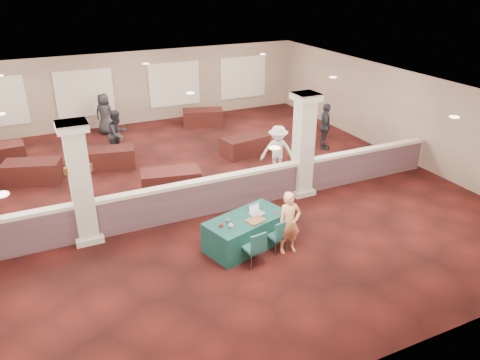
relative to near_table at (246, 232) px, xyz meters
name	(u,v)px	position (x,y,z in m)	size (l,w,h in m)	color
ground	(195,192)	(-0.10, 3.52, -0.40)	(16.00, 16.00, 0.00)	#3F110F
wall_back	(131,88)	(-0.10, 11.52, 1.20)	(16.00, 0.04, 3.20)	#806858
wall_front	(361,298)	(-0.10, -4.48, 1.20)	(16.00, 0.04, 3.20)	#806858
wall_right	(396,113)	(7.90, 3.52, 1.20)	(0.04, 16.00, 3.20)	#806858
ceiling	(190,92)	(-0.10, 3.52, 2.80)	(16.00, 16.00, 0.02)	white
partition_wall	(212,195)	(-0.10, 2.02, 0.16)	(15.60, 0.28, 1.10)	#50363F
column_left	(80,183)	(-3.60, 2.02, 1.23)	(0.72, 0.72, 3.20)	beige
column_right	(303,144)	(2.90, 2.02, 1.23)	(0.72, 0.72, 3.20)	beige
sconce_left	(66,171)	(-3.88, 2.02, 1.60)	(0.12, 0.12, 0.18)	brown
sconce_right	(90,167)	(-3.32, 2.02, 1.60)	(0.12, 0.12, 0.18)	brown
near_table	(246,232)	(0.00, 0.00, 0.00)	(2.10, 1.05, 0.81)	#0F3A39
conf_chair_main	(279,233)	(0.60, -0.61, 0.13)	(0.51, 0.51, 0.89)	#1F5B5A
conf_chair_side	(256,246)	(-0.19, -0.91, 0.14)	(0.52, 0.52, 0.93)	#1F5B5A
woman	(289,223)	(0.84, -0.69, 0.41)	(0.58, 0.39, 1.62)	#F9A56C
far_table_front_left	(33,172)	(-4.67, 6.52, -0.04)	(1.78, 0.89, 0.72)	black
far_table_front_center	(171,181)	(-0.78, 3.82, -0.03)	(1.82, 0.91, 0.74)	black
far_table_front_right	(245,146)	(2.77, 5.77, -0.05)	(1.74, 0.87, 0.71)	black
far_table_back_center	(110,158)	(-2.10, 6.72, -0.05)	(1.72, 0.86, 0.70)	black
far_table_back_right	(203,117)	(2.63, 9.86, -0.04)	(1.77, 0.88, 0.72)	black
attendee_a	(118,134)	(-1.60, 7.52, 0.51)	(0.87, 0.49, 1.82)	black
attendee_b	(278,151)	(2.90, 3.54, 0.48)	(1.13, 0.52, 1.77)	silver
attendee_c	(325,127)	(5.83, 5.02, 0.51)	(1.07, 0.51, 1.82)	black
attendee_d	(105,114)	(-1.53, 10.52, 0.47)	(0.86, 0.46, 1.74)	black
laptop_base	(257,214)	(0.33, 0.04, 0.41)	(0.36, 0.25, 0.02)	#BDBCC1
laptop_screen	(254,208)	(0.30, 0.16, 0.54)	(0.36, 0.01, 0.24)	#BDBCC1
screen_glow	(254,208)	(0.30, 0.16, 0.53)	(0.33, 0.00, 0.21)	silver
knitting	(256,220)	(0.13, -0.25, 0.42)	(0.44, 0.33, 0.03)	#CF6821
yarn_cream	(231,225)	(-0.55, -0.28, 0.46)	(0.12, 0.12, 0.12)	beige
yarn_red	(221,225)	(-0.76, -0.17, 0.46)	(0.11, 0.11, 0.11)	maroon
yarn_grey	(228,220)	(-0.51, -0.01, 0.46)	(0.11, 0.11, 0.11)	#4E4D52
scissors	(275,213)	(0.78, -0.09, 0.41)	(0.13, 0.03, 0.01)	red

